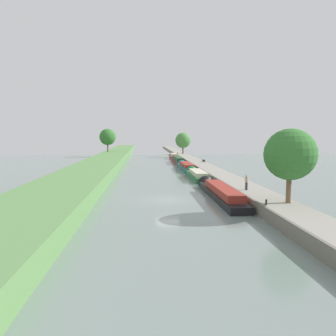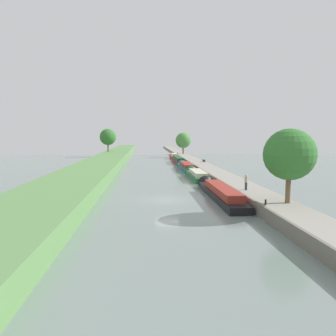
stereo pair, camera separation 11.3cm
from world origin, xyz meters
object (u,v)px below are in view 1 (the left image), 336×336
Objects in this scene: narrowboat_red at (174,156)px; narrowboat_teal at (186,167)px; narrowboat_black at (219,192)px; narrowboat_green at (197,175)px; mooring_bollard_near at (266,202)px; narrowboat_maroon at (178,160)px; mooring_bollard_far at (177,153)px; park_bench at (204,160)px; person_walking at (246,182)px.

narrowboat_teal is at bearing -90.52° from narrowboat_red.
narrowboat_black reaches higher than narrowboat_green.
narrowboat_black is at bearing -90.22° from narrowboat_red.
mooring_bollard_near is at bearing -77.96° from narrowboat_black.
narrowboat_black is 9.01m from mooring_bollard_near.
mooring_bollard_far is at bearing 84.23° from narrowboat_maroon.
park_bench reaches higher than narrowboat_teal.
narrowboat_green is 1.12× the size of narrowboat_red.
mooring_bollard_near is at bearing -87.87° from narrowboat_maroon.
mooring_bollard_far is at bearing 87.71° from narrowboat_green.
narrowboat_teal is 29.20m from narrowboat_red.
narrowboat_maroon reaches higher than mooring_bollard_far.
mooring_bollard_near is (1.94, -51.97, 0.64)m from narrowboat_maroon.
narrowboat_red is 66.23m from mooring_bollard_near.
narrowboat_green is 0.76× the size of narrowboat_maroon.
narrowboat_teal is 9.63× the size of park_bench.
person_walking reaches higher than park_bench.
narrowboat_black is 1.54× the size of narrowboat_red.
mooring_bollard_far is at bearing 90.00° from mooring_bollard_near.
mooring_bollard_near is at bearing -87.04° from narrowboat_teal.
park_bench reaches higher than narrowboat_black.
narrowboat_red is (0.22, 57.42, 0.04)m from narrowboat_black.
narrowboat_green is 12.82m from narrowboat_teal.
narrowboat_maroon reaches higher than narrowboat_black.
narrowboat_green is 18.81m from park_bench.
person_walking is at bearing -86.73° from narrowboat_maroon.
narrowboat_green is 17.33m from person_walking.
narrowboat_teal is at bearing -130.91° from park_bench.
narrowboat_maroon is 34.96× the size of mooring_bollard_near.
mooring_bollard_near is at bearing -90.00° from mooring_bollard_far.
mooring_bollard_far is (1.94, 19.17, 0.64)m from narrowboat_maroon.
park_bench is (2.76, 42.40, 0.12)m from mooring_bollard_near.
narrowboat_teal is at bearing 92.96° from mooring_bollard_near.
narrowboat_maroon is (-0.05, 27.78, 0.09)m from narrowboat_green.
narrowboat_black is 1.13× the size of narrowboat_teal.
narrowboat_red reaches higher than narrowboat_teal.
park_bench is (4.69, -9.57, 0.77)m from narrowboat_maroon.
narrowboat_teal is 7.19m from park_bench.
park_bench is at bearing 49.09° from narrowboat_teal.
narrowboat_teal is (-0.04, 12.82, 0.03)m from narrowboat_green.
narrowboat_red is at bearing -108.53° from mooring_bollard_far.
narrowboat_black is 10.93× the size of park_bench.
mooring_bollard_near is 0.30× the size of park_bench.
person_walking is 1.11× the size of park_bench.
narrowboat_green is at bearing 98.36° from person_walking.
narrowboat_red is 59.17m from person_walking.
park_bench is at bearing 86.55° from person_walking.
person_walking is at bearing -81.64° from narrowboat_green.
narrowboat_maroon is 19.28m from mooring_bollard_far.
mooring_bollard_near is at bearing -93.72° from park_bench.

